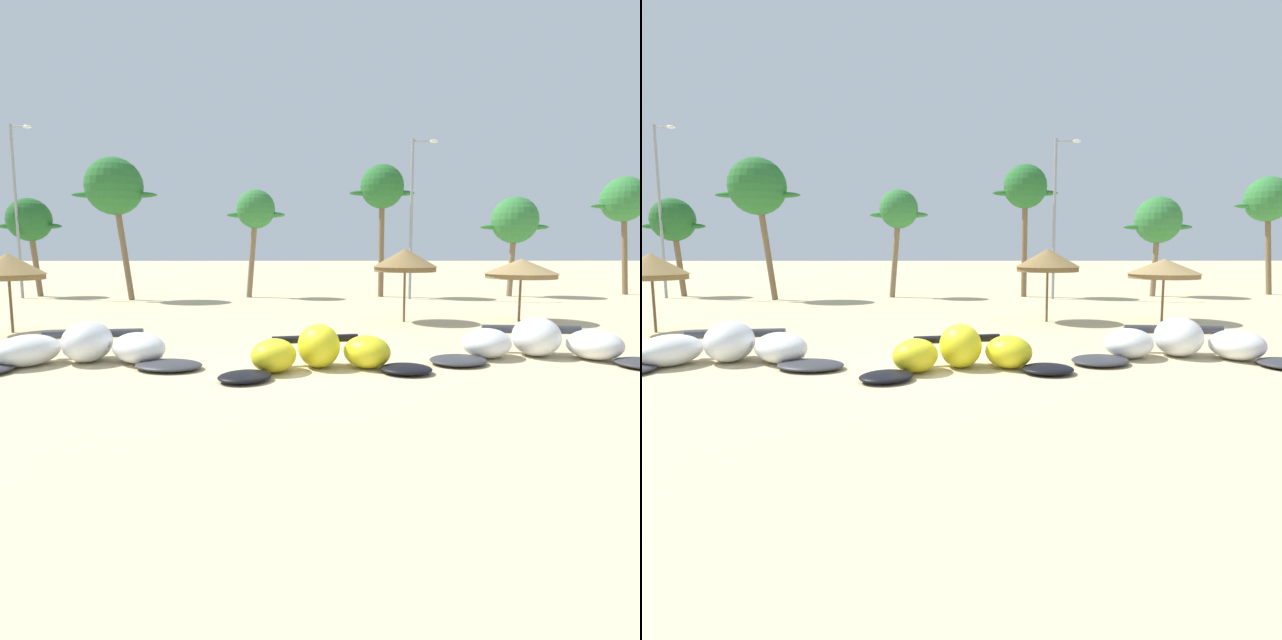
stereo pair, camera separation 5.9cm
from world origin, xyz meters
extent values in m
plane|color=beige|center=(0.00, 0.00, 0.00)|extent=(260.00, 260.00, 0.00)
ellipsoid|color=white|center=(-7.28, 0.27, 0.42)|extent=(2.01, 2.22, 0.85)
ellipsoid|color=white|center=(-5.88, 0.80, 0.57)|extent=(1.52, 1.95, 1.14)
ellipsoid|color=white|center=(-4.40, 0.61, 0.42)|extent=(2.18, 2.22, 0.85)
ellipsoid|color=#333338|center=(-3.37, -0.24, 0.11)|extent=(2.06, 1.70, 0.23)
cylinder|color=#333338|center=(-5.96, 1.43, 0.70)|extent=(2.79, 0.58, 0.25)
cube|color=#333338|center=(-5.86, 0.62, 0.57)|extent=(1.08, 0.76, 0.04)
ellipsoid|color=black|center=(-1.22, -1.56, 0.12)|extent=(1.71, 1.64, 0.23)
ellipsoid|color=yellow|center=(-0.59, -0.61, 0.43)|extent=(1.57, 1.67, 0.87)
ellipsoid|color=yellow|center=(0.57, -0.07, 0.58)|extent=(1.35, 1.50, 1.17)
ellipsoid|color=yellow|center=(1.85, -0.15, 0.43)|extent=(1.73, 1.73, 0.87)
ellipsoid|color=black|center=(2.78, -0.82, 0.12)|extent=(1.49, 1.33, 0.23)
cylinder|color=black|center=(0.49, 0.38, 0.69)|extent=(2.38, 0.64, 0.22)
cube|color=black|center=(0.60, -0.20, 0.58)|extent=(0.94, 0.62, 0.04)
ellipsoid|color=#333338|center=(4.40, 0.23, 0.12)|extent=(1.87, 1.71, 0.23)
ellipsoid|color=white|center=(5.46, 1.13, 0.43)|extent=(2.07, 2.09, 0.86)
ellipsoid|color=white|center=(7.00, 1.35, 0.58)|extent=(1.53, 1.72, 1.15)
ellipsoid|color=white|center=(8.46, 0.81, 0.43)|extent=(1.96, 2.05, 0.86)
cylinder|color=#333338|center=(7.06, 1.90, 0.71)|extent=(2.91, 0.57, 0.26)
cube|color=#333338|center=(6.99, 1.19, 0.58)|extent=(1.11, 0.68, 0.04)
cylinder|color=brown|center=(-10.89, 6.15, 1.10)|extent=(0.10, 0.10, 2.20)
cone|color=olive|center=(-10.89, 6.15, 2.59)|extent=(2.64, 2.64, 0.79)
cylinder|color=olive|center=(-10.89, 6.15, 2.10)|extent=(2.50, 2.50, 0.20)
cylinder|color=brown|center=(4.43, 8.91, 1.19)|extent=(0.10, 0.10, 2.37)
cone|color=olive|center=(4.43, 8.91, 2.76)|extent=(2.77, 2.77, 0.78)
cylinder|color=brown|center=(4.43, 8.91, 2.27)|extent=(2.64, 2.64, 0.20)
cylinder|color=brown|center=(9.43, 8.83, 1.04)|extent=(0.10, 0.10, 2.08)
cone|color=#9E7F4C|center=(9.43, 8.83, 2.40)|extent=(3.12, 3.12, 0.64)
cylinder|color=olive|center=(9.43, 8.83, 1.98)|extent=(2.97, 2.97, 0.20)
cylinder|color=brown|center=(-17.82, 21.91, 2.52)|extent=(0.77, 0.36, 5.06)
sphere|color=#236028|center=(-18.03, 21.91, 5.04)|extent=(2.81, 2.81, 2.81)
ellipsoid|color=#236028|center=(-19.15, 21.91, 4.62)|extent=(1.96, 0.50, 0.36)
ellipsoid|color=#236028|center=(-16.91, 21.91, 4.62)|extent=(1.96, 0.50, 0.36)
cylinder|color=brown|center=(-11.08, 19.25, 3.45)|extent=(1.12, 0.36, 6.90)
sphere|color=#286B2D|center=(-11.47, 19.25, 6.90)|extent=(3.44, 3.44, 3.44)
ellipsoid|color=#286B2D|center=(-12.84, 19.25, 6.39)|extent=(2.41, 0.50, 0.36)
ellipsoid|color=#286B2D|center=(-10.09, 19.25, 6.39)|extent=(2.41, 0.50, 0.36)
cylinder|color=#7F6647|center=(-3.38, 21.01, 2.84)|extent=(0.88, 0.36, 5.69)
sphere|color=#337A38|center=(-3.12, 21.01, 5.69)|extent=(2.50, 2.50, 2.50)
ellipsoid|color=#337A38|center=(-4.12, 21.01, 5.31)|extent=(1.75, 0.50, 0.36)
ellipsoid|color=#337A38|center=(-2.12, 21.01, 5.31)|extent=(1.75, 0.50, 0.36)
cylinder|color=brown|center=(5.04, 21.26, 3.58)|extent=(0.37, 0.36, 7.15)
sphere|color=#286B2D|center=(5.04, 21.26, 7.15)|extent=(2.83, 2.83, 2.83)
ellipsoid|color=#286B2D|center=(3.91, 21.26, 6.73)|extent=(1.98, 0.50, 0.36)
ellipsoid|color=#286B2D|center=(6.17, 21.26, 6.73)|extent=(1.98, 0.50, 0.36)
cylinder|color=#7F6647|center=(13.77, 21.45, 2.51)|extent=(0.52, 0.36, 5.03)
sphere|color=#337A38|center=(13.85, 21.45, 5.03)|extent=(3.05, 3.05, 3.05)
ellipsoid|color=#337A38|center=(12.63, 21.45, 4.57)|extent=(2.14, 0.50, 0.36)
ellipsoid|color=#337A38|center=(15.07, 21.45, 4.57)|extent=(2.14, 0.50, 0.36)
cylinder|color=brown|center=(22.02, 22.69, 3.25)|extent=(0.92, 0.36, 6.50)
sphere|color=#337A38|center=(21.74, 22.69, 6.49)|extent=(3.03, 3.03, 3.03)
ellipsoid|color=#337A38|center=(20.53, 22.69, 6.04)|extent=(2.12, 0.50, 0.36)
cylinder|color=gray|center=(-18.11, 20.58, 5.39)|extent=(0.18, 0.18, 10.77)
cylinder|color=gray|center=(-17.59, 20.58, 10.62)|extent=(1.04, 0.10, 0.10)
ellipsoid|color=silver|center=(-17.08, 20.58, 10.62)|extent=(0.56, 0.24, 0.20)
cylinder|color=gray|center=(6.66, 19.59, 4.91)|extent=(0.18, 0.18, 9.81)
cylinder|color=gray|center=(7.30, 19.59, 9.66)|extent=(1.27, 0.10, 0.10)
ellipsoid|color=silver|center=(7.93, 19.59, 9.66)|extent=(0.56, 0.24, 0.20)
camera|label=1|loc=(0.33, -14.08, 3.13)|focal=30.09mm
camera|label=2|loc=(0.39, -14.08, 3.13)|focal=30.09mm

